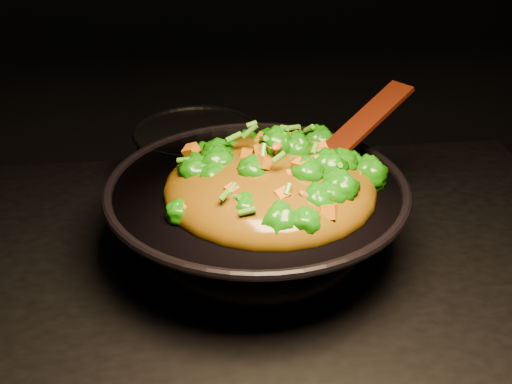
{
  "coord_description": "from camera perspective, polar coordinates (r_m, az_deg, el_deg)",
  "views": [
    {
      "loc": [
        -0.02,
        -0.65,
        1.45
      ],
      "look_at": [
        0.07,
        0.12,
        1.0
      ],
      "focal_mm": 45.0,
      "sensor_mm": 36.0,
      "label": 1
    }
  ],
  "objects": [
    {
      "name": "back_pot",
      "position": [
        1.09,
        -5.17,
        2.91
      ],
      "size": [
        0.26,
        0.26,
        0.11
      ],
      "primitive_type": "cylinder",
      "rotation": [
        0.0,
        0.0,
        0.33
      ],
      "color": "black",
      "rests_on": "stovetop"
    },
    {
      "name": "wok",
      "position": [
        0.91,
        0.08,
        -2.61
      ],
      "size": [
        0.53,
        0.53,
        0.11
      ],
      "primitive_type": null,
      "rotation": [
        0.0,
        0.0,
        0.39
      ],
      "color": "black",
      "rests_on": "stovetop"
    },
    {
      "name": "spatula",
      "position": [
        0.93,
        8.06,
        4.74
      ],
      "size": [
        0.23,
        0.17,
        0.11
      ],
      "primitive_type": "cube",
      "rotation": [
        0.0,
        -0.38,
        0.61
      ],
      "color": "#331708",
      "rests_on": "wok"
    },
    {
      "name": "stir_fry",
      "position": [
        0.85,
        1.27,
        2.93
      ],
      "size": [
        0.36,
        0.36,
        0.1
      ],
      "primitive_type": null,
      "rotation": [
        0.0,
        0.0,
        -0.27
      ],
      "color": "#166507",
      "rests_on": "wok"
    }
  ]
}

